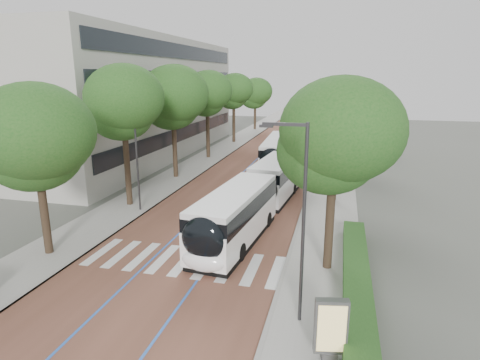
# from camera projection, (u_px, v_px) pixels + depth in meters

# --- Properties ---
(ground) EXTENTS (160.00, 160.00, 0.00)m
(ground) POSITION_uv_depth(u_px,v_px,m) (174.00, 269.00, 20.75)
(ground) COLOR #51544C
(ground) RESTS_ON ground
(road) EXTENTS (11.00, 140.00, 0.02)m
(road) POSITION_uv_depth(u_px,v_px,m) (284.00, 144.00, 58.27)
(road) COLOR brown
(road) RESTS_ON ground
(sidewalk_left) EXTENTS (4.00, 140.00, 0.12)m
(sidewalk_left) POSITION_uv_depth(u_px,v_px,m) (234.00, 142.00, 60.03)
(sidewalk_left) COLOR #989790
(sidewalk_left) RESTS_ON ground
(sidewalk_right) EXTENTS (4.00, 140.00, 0.12)m
(sidewalk_right) POSITION_uv_depth(u_px,v_px,m) (336.00, 146.00, 56.48)
(sidewalk_right) COLOR #989790
(sidewalk_right) RESTS_ON ground
(kerb_left) EXTENTS (0.20, 140.00, 0.14)m
(kerb_left) POSITION_uv_depth(u_px,v_px,m) (246.00, 143.00, 59.58)
(kerb_left) COLOR gray
(kerb_left) RESTS_ON ground
(kerb_right) EXTENTS (0.20, 140.00, 0.14)m
(kerb_right) POSITION_uv_depth(u_px,v_px,m) (323.00, 146.00, 56.93)
(kerb_right) COLOR gray
(kerb_right) RESTS_ON ground
(zebra_crossing) EXTENTS (10.55, 3.60, 0.01)m
(zebra_crossing) POSITION_uv_depth(u_px,v_px,m) (184.00, 261.00, 21.63)
(zebra_crossing) COLOR silver
(zebra_crossing) RESTS_ON ground
(lane_line_left) EXTENTS (0.12, 126.00, 0.01)m
(lane_line_left) POSITION_uv_depth(u_px,v_px,m) (273.00, 144.00, 58.64)
(lane_line_left) COLOR blue
(lane_line_left) RESTS_ON road
(lane_line_right) EXTENTS (0.12, 126.00, 0.01)m
(lane_line_right) POSITION_uv_depth(u_px,v_px,m) (295.00, 145.00, 57.89)
(lane_line_right) COLOR blue
(lane_line_right) RESTS_ON road
(office_building) EXTENTS (18.11, 40.00, 14.00)m
(office_building) POSITION_uv_depth(u_px,v_px,m) (116.00, 98.00, 49.85)
(office_building) COLOR #9E9B92
(office_building) RESTS_ON ground
(hedge) EXTENTS (1.20, 14.00, 0.80)m
(hedge) POSITION_uv_depth(u_px,v_px,m) (357.00, 282.00, 18.46)
(hedge) COLOR #214919
(hedge) RESTS_ON sidewalk_right
(streetlight_near) EXTENTS (1.82, 0.20, 8.00)m
(streetlight_near) POSITION_uv_depth(u_px,v_px,m) (299.00, 210.00, 15.15)
(streetlight_near) COLOR #323235
(streetlight_near) RESTS_ON sidewalk_right
(streetlight_far) EXTENTS (1.82, 0.20, 8.00)m
(streetlight_far) POSITION_uv_depth(u_px,v_px,m) (327.00, 128.00, 38.60)
(streetlight_far) COLOR #323235
(streetlight_far) RESTS_ON sidewalk_right
(lamp_post_left) EXTENTS (0.14, 0.14, 8.00)m
(lamp_post_left) POSITION_uv_depth(u_px,v_px,m) (137.00, 156.00, 28.65)
(lamp_post_left) COLOR #323235
(lamp_post_left) RESTS_ON sidewalk_left
(trees_left) EXTENTS (6.36, 60.85, 10.17)m
(trees_left) POSITION_uv_depth(u_px,v_px,m) (193.00, 101.00, 42.73)
(trees_left) COLOR black
(trees_left) RESTS_ON ground
(trees_right) EXTENTS (5.91, 47.90, 9.19)m
(trees_right) POSITION_uv_depth(u_px,v_px,m) (339.00, 115.00, 38.28)
(trees_right) COLOR black
(trees_right) RESTS_ON ground
(lead_bus) EXTENTS (4.21, 18.55, 3.20)m
(lead_bus) POSITION_uv_depth(u_px,v_px,m) (255.00, 198.00, 27.28)
(lead_bus) COLOR black
(lead_bus) RESTS_ON ground
(bus_queued_0) EXTENTS (3.14, 12.51, 3.20)m
(bus_queued_0) POSITION_uv_depth(u_px,v_px,m) (277.00, 153.00, 43.01)
(bus_queued_0) COLOR white
(bus_queued_0) RESTS_ON ground
(bus_queued_1) EXTENTS (2.83, 12.46, 3.20)m
(bus_queued_1) POSITION_uv_depth(u_px,v_px,m) (295.00, 136.00, 54.96)
(bus_queued_1) COLOR white
(bus_queued_1) RESTS_ON ground
(bus_queued_2) EXTENTS (3.28, 12.53, 3.20)m
(bus_queued_2) POSITION_uv_depth(u_px,v_px,m) (304.00, 126.00, 66.26)
(bus_queued_2) COLOR white
(bus_queued_2) RESTS_ON ground
(ad_panel) EXTENTS (1.17, 0.53, 2.36)m
(ad_panel) POSITION_uv_depth(u_px,v_px,m) (331.00, 329.00, 13.64)
(ad_panel) COLOR #59595B
(ad_panel) RESTS_ON sidewalk_right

